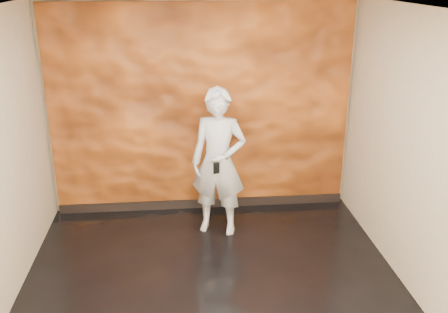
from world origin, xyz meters
TOP-DOWN VIEW (x-y plane):
  - room at (0.00, 0.00)m, footprint 4.02×4.02m
  - feature_wall at (0.00, 1.96)m, footprint 3.90×0.06m
  - baseboard at (0.00, 1.92)m, footprint 3.90×0.04m
  - man at (0.16, 1.27)m, footprint 0.77×0.61m
  - phone at (0.11, 1.00)m, footprint 0.08×0.03m

SIDE VIEW (x-z plane):
  - baseboard at x=0.00m, z-range 0.00..0.12m
  - man at x=0.16m, z-range 0.00..1.83m
  - phone at x=0.11m, z-range 0.88..1.02m
  - feature_wall at x=0.00m, z-range 0.00..2.75m
  - room at x=0.00m, z-range -0.01..2.81m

